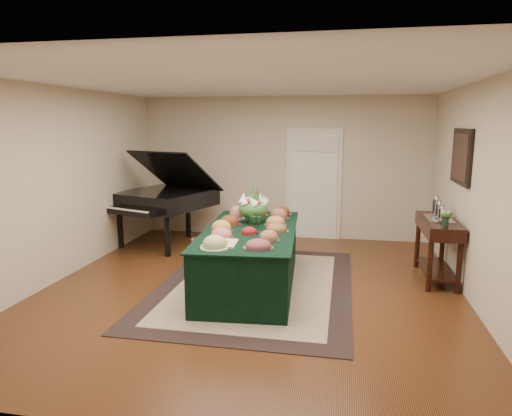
% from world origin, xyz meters
% --- Properties ---
extents(ground, '(6.00, 6.00, 0.00)m').
position_xyz_m(ground, '(0.00, 0.00, 0.00)').
color(ground, black).
rests_on(ground, ground).
extents(area_rug, '(2.58, 3.62, 0.01)m').
position_xyz_m(area_rug, '(0.03, 0.13, 0.01)').
color(area_rug, black).
rests_on(area_rug, ground).
extents(kitchen_doorway, '(1.05, 0.07, 2.10)m').
position_xyz_m(kitchen_doorway, '(0.60, 2.97, 1.02)').
color(kitchen_doorway, silver).
rests_on(kitchen_doorway, ground).
extents(buffet_table, '(1.39, 2.63, 0.80)m').
position_xyz_m(buffet_table, '(-0.04, 0.10, 0.40)').
color(buffet_table, black).
rests_on(buffet_table, ground).
extents(food_platters, '(1.05, 2.39, 0.15)m').
position_xyz_m(food_platters, '(-0.04, 0.14, 0.85)').
color(food_platters, silver).
rests_on(food_platters, buffet_table).
extents(cutting_board, '(0.41, 0.41, 0.10)m').
position_xyz_m(cutting_board, '(-0.23, -0.70, 0.83)').
color(cutting_board, tan).
rests_on(cutting_board, buffet_table).
extents(green_goblets, '(0.19, 0.17, 0.18)m').
position_xyz_m(green_goblets, '(0.01, 0.14, 0.89)').
color(green_goblets, black).
rests_on(green_goblets, buffet_table).
extents(floral_centerpiece, '(0.44, 0.44, 0.44)m').
position_xyz_m(floral_centerpiece, '(-0.08, 0.50, 1.06)').
color(floral_centerpiece, black).
rests_on(floral_centerpiece, buffet_table).
extents(grand_piano, '(1.90, 2.00, 1.73)m').
position_xyz_m(grand_piano, '(-2.00, 1.95, 0.86)').
color(grand_piano, black).
rests_on(grand_piano, ground).
extents(wicker_basket, '(0.37, 0.37, 0.23)m').
position_xyz_m(wicker_basket, '(-1.20, 1.60, 0.12)').
color(wicker_basket, '#A97A44').
rests_on(wicker_basket, ground).
extents(mahogany_sideboard, '(0.45, 1.27, 0.87)m').
position_xyz_m(mahogany_sideboard, '(2.50, 0.88, 0.67)').
color(mahogany_sideboard, black).
rests_on(mahogany_sideboard, ground).
extents(tea_service, '(0.34, 0.74, 0.30)m').
position_xyz_m(tea_service, '(2.50, 0.87, 0.99)').
color(tea_service, silver).
rests_on(tea_service, mahogany_sideboard).
extents(pink_bouquet, '(0.17, 0.17, 0.22)m').
position_xyz_m(pink_bouquet, '(2.49, 0.46, 1.02)').
color(pink_bouquet, black).
rests_on(pink_bouquet, mahogany_sideboard).
extents(wall_painting, '(0.05, 0.95, 0.75)m').
position_xyz_m(wall_painting, '(2.72, 0.88, 1.75)').
color(wall_painting, black).
rests_on(wall_painting, ground).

